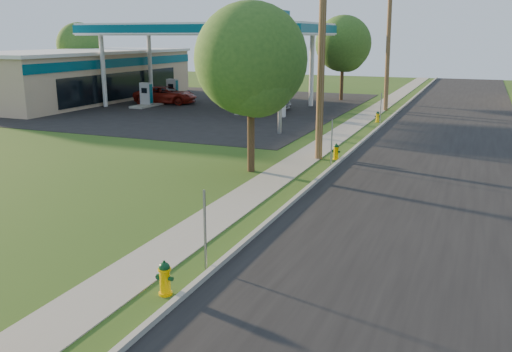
{
  "coord_description": "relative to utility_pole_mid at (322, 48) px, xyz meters",
  "views": [
    {
      "loc": [
        6.01,
        -6.58,
        5.5
      ],
      "look_at": [
        0.0,
        8.0,
        1.4
      ],
      "focal_mm": 38.0,
      "sensor_mm": 36.0,
      "label": 1
    }
  ],
  "objects": [
    {
      "name": "road",
      "position": [
        5.1,
        -7.0,
        -4.94
      ],
      "size": [
        8.0,
        120.0,
        0.02
      ],
      "primitive_type": "cube",
      "color": "black",
      "rests_on": "ground"
    },
    {
      "name": "curb",
      "position": [
        1.1,
        -7.0,
        -4.88
      ],
      "size": [
        0.15,
        120.0,
        0.15
      ],
      "primitive_type": "cube",
      "color": "#9C9A8E",
      "rests_on": "ground"
    },
    {
      "name": "sidewalk",
      "position": [
        -0.65,
        -7.0,
        -4.94
      ],
      "size": [
        1.5,
        120.0,
        0.03
      ],
      "primitive_type": "cube",
      "color": "gray",
      "rests_on": "ground"
    },
    {
      "name": "forecourt",
      "position": [
        -15.4,
        15.0,
        -4.94
      ],
      "size": [
        26.0,
        28.0,
        0.02
      ],
      "primitive_type": "cube",
      "color": "black",
      "rests_on": "ground"
    },
    {
      "name": "utility_pole_mid",
      "position": [
        0.0,
        0.0,
        0.0
      ],
      "size": [
        1.4,
        0.32,
        9.8
      ],
      "color": "brown",
      "rests_on": "ground"
    },
    {
      "name": "utility_pole_far",
      "position": [
        0.0,
        18.0,
        -0.15
      ],
      "size": [
        1.4,
        0.32,
        9.5
      ],
      "color": "brown",
      "rests_on": "ground"
    },
    {
      "name": "sign_post_near",
      "position": [
        0.85,
        -12.8,
        -3.95
      ],
      "size": [
        0.05,
        0.04,
        2.0
      ],
      "primitive_type": "cube",
      "color": "gray",
      "rests_on": "ground"
    },
    {
      "name": "sign_post_mid",
      "position": [
        0.85,
        -1.0,
        -3.95
      ],
      "size": [
        0.05,
        0.04,
        2.0
      ],
      "primitive_type": "cube",
      "color": "gray",
      "rests_on": "ground"
    },
    {
      "name": "sign_post_far",
      "position": [
        0.85,
        11.2,
        -3.95
      ],
      "size": [
        0.05,
        0.04,
        2.0
      ],
      "primitive_type": "cube",
      "color": "gray",
      "rests_on": "ground"
    },
    {
      "name": "gas_canopy",
      "position": [
        -13.4,
        15.0,
        0.94
      ],
      "size": [
        18.18,
        9.18,
        6.4
      ],
      "color": "silver",
      "rests_on": "ground"
    },
    {
      "name": "fuel_pump_nw",
      "position": [
        -17.9,
        13.0,
        -4.23
      ],
      "size": [
        1.2,
        3.2,
        1.9
      ],
      "color": "#9C9A8E",
      "rests_on": "ground"
    },
    {
      "name": "fuel_pump_ne",
      "position": [
        -8.9,
        13.0,
        -4.23
      ],
      "size": [
        1.2,
        3.2,
        1.9
      ],
      "color": "#9C9A8E",
      "rests_on": "ground"
    },
    {
      "name": "fuel_pump_sw",
      "position": [
        -17.9,
        17.0,
        -4.23
      ],
      "size": [
        1.2,
        3.2,
        1.9
      ],
      "color": "#9C9A8E",
      "rests_on": "ground"
    },
    {
      "name": "fuel_pump_se",
      "position": [
        -8.9,
        17.0,
        -4.23
      ],
      "size": [
        1.2,
        3.2,
        1.9
      ],
      "color": "#9C9A8E",
      "rests_on": "ground"
    },
    {
      "name": "convenience_store",
      "position": [
        -26.38,
        15.0,
        -2.82
      ],
      "size": [
        10.4,
        22.4,
        4.25
      ],
      "color": "tan",
      "rests_on": "ground"
    },
    {
      "name": "price_pylon",
      "position": [
        -3.9,
        5.5,
        0.48
      ],
      "size": [
        0.34,
        2.04,
        6.85
      ],
      "color": "gray",
      "rests_on": "ground"
    },
    {
      "name": "tree_verge",
      "position": [
        -1.86,
        -3.42,
        -0.55
      ],
      "size": [
        4.52,
        4.52,
        6.85
      ],
      "color": "#342215",
      "rests_on": "ground"
    },
    {
      "name": "tree_lot",
      "position": [
        -4.54,
        23.23,
        -0.3
      ],
      "size": [
        4.76,
        4.76,
        7.22
      ],
      "color": "#342215",
      "rests_on": "ground"
    },
    {
      "name": "tree_back",
      "position": [
        -31.73,
        22.08,
        -0.56
      ],
      "size": [
        4.5,
        4.5,
        6.83
      ],
      "color": "#342215",
      "rests_on": "ground"
    },
    {
      "name": "hydrant_near",
      "position": [
        0.65,
        -14.33,
        -4.56
      ],
      "size": [
        0.41,
        0.36,
        0.8
      ],
      "color": "#FFBB00",
      "rests_on": "ground"
    },
    {
      "name": "hydrant_mid",
      "position": [
        0.78,
        0.17,
        -4.59
      ],
      "size": [
        0.39,
        0.35,
        0.75
      ],
      "color": "#F0B600",
      "rests_on": "ground"
    },
    {
      "name": "hydrant_far",
      "position": [
        0.55,
        11.99,
        -4.6
      ],
      "size": [
        0.38,
        0.34,
        0.73
      ],
      "color": "yellow",
      "rests_on": "ground"
    },
    {
      "name": "car_red",
      "position": [
        -17.55,
        15.33,
        -4.24
      ],
      "size": [
        5.53,
        3.34,
        1.44
      ],
      "primitive_type": "imported",
      "rotation": [
        0.0,
        0.0,
        1.77
      ],
      "color": "maroon",
      "rests_on": "ground"
    },
    {
      "name": "car_silver",
      "position": [
        -8.61,
        15.04,
        -4.26
      ],
      "size": [
        4.1,
        1.68,
        1.39
      ],
      "primitive_type": "imported",
      "rotation": [
        0.0,
        0.0,
        1.58
      ],
      "color": "silver",
      "rests_on": "ground"
    }
  ]
}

